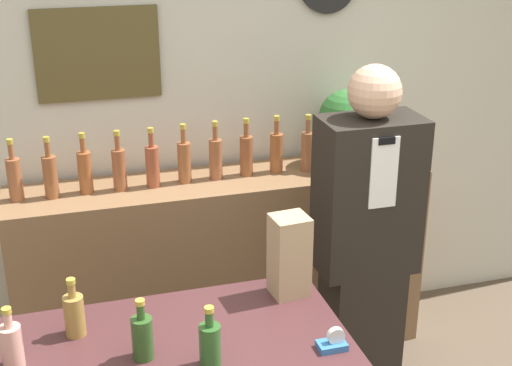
% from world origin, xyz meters
% --- Properties ---
extents(back_wall, '(5.20, 0.09, 2.70)m').
position_xyz_m(back_wall, '(-0.00, 2.00, 1.35)').
color(back_wall, beige).
rests_on(back_wall, ground_plane).
extents(back_shelf, '(2.07, 0.41, 0.99)m').
position_xyz_m(back_shelf, '(0.05, 1.73, 0.49)').
color(back_shelf, brown).
rests_on(back_shelf, ground_plane).
extents(shopkeeper, '(0.42, 0.26, 1.66)m').
position_xyz_m(shopkeeper, '(0.52, 1.08, 0.83)').
color(shopkeeper, black).
rests_on(shopkeeper, ground_plane).
extents(potted_plant, '(0.29, 0.29, 0.39)m').
position_xyz_m(potted_plant, '(0.71, 1.76, 1.21)').
color(potted_plant, '#4C3D2D').
rests_on(potted_plant, back_shelf).
extents(paper_bag, '(0.14, 0.13, 0.30)m').
position_xyz_m(paper_bag, '(0.03, 0.66, 1.11)').
color(paper_bag, tan).
rests_on(paper_bag, display_counter).
extents(tape_dispenser, '(0.09, 0.06, 0.07)m').
position_xyz_m(tape_dispenser, '(0.06, 0.31, 0.98)').
color(tape_dispenser, '#2D66A8').
rests_on(tape_dispenser, display_counter).
extents(counter_bottle_0, '(0.07, 0.07, 0.20)m').
position_xyz_m(counter_bottle_0, '(-0.90, 0.49, 1.03)').
color(counter_bottle_0, tan).
rests_on(counter_bottle_0, display_counter).
extents(counter_bottle_1, '(0.07, 0.07, 0.20)m').
position_xyz_m(counter_bottle_1, '(-0.71, 0.61, 1.03)').
color(counter_bottle_1, olive).
rests_on(counter_bottle_1, display_counter).
extents(counter_bottle_2, '(0.07, 0.07, 0.20)m').
position_xyz_m(counter_bottle_2, '(-0.52, 0.43, 1.03)').
color(counter_bottle_2, '#2B4C1F').
rests_on(counter_bottle_2, display_counter).
extents(counter_bottle_3, '(0.07, 0.07, 0.20)m').
position_xyz_m(counter_bottle_3, '(-0.33, 0.33, 1.03)').
color(counter_bottle_3, '#285221').
rests_on(counter_bottle_3, display_counter).
extents(shelf_bottle_0, '(0.07, 0.07, 0.29)m').
position_xyz_m(shelf_bottle_0, '(-0.90, 1.74, 1.10)').
color(shelf_bottle_0, brown).
rests_on(shelf_bottle_0, back_shelf).
extents(shelf_bottle_1, '(0.07, 0.07, 0.29)m').
position_xyz_m(shelf_bottle_1, '(-0.75, 1.73, 1.10)').
color(shelf_bottle_1, brown).
rests_on(shelf_bottle_1, back_shelf).
extents(shelf_bottle_2, '(0.07, 0.07, 0.29)m').
position_xyz_m(shelf_bottle_2, '(-0.59, 1.74, 1.10)').
color(shelf_bottle_2, brown).
rests_on(shelf_bottle_2, back_shelf).
extents(shelf_bottle_3, '(0.07, 0.07, 0.29)m').
position_xyz_m(shelf_bottle_3, '(-0.44, 1.73, 1.10)').
color(shelf_bottle_3, brown).
rests_on(shelf_bottle_3, back_shelf).
extents(shelf_bottle_4, '(0.07, 0.07, 0.29)m').
position_xyz_m(shelf_bottle_4, '(-0.28, 1.73, 1.10)').
color(shelf_bottle_4, brown).
rests_on(shelf_bottle_4, back_shelf).
extents(shelf_bottle_5, '(0.07, 0.07, 0.29)m').
position_xyz_m(shelf_bottle_5, '(-0.13, 1.74, 1.10)').
color(shelf_bottle_5, brown).
rests_on(shelf_bottle_5, back_shelf).
extents(shelf_bottle_6, '(0.07, 0.07, 0.29)m').
position_xyz_m(shelf_bottle_6, '(0.03, 1.75, 1.10)').
color(shelf_bottle_6, brown).
rests_on(shelf_bottle_6, back_shelf).
extents(shelf_bottle_7, '(0.07, 0.07, 0.29)m').
position_xyz_m(shelf_bottle_7, '(0.18, 1.75, 1.10)').
color(shelf_bottle_7, brown).
rests_on(shelf_bottle_7, back_shelf).
extents(shelf_bottle_8, '(0.07, 0.07, 0.29)m').
position_xyz_m(shelf_bottle_8, '(0.34, 1.75, 1.10)').
color(shelf_bottle_8, brown).
rests_on(shelf_bottle_8, back_shelf).
extents(shelf_bottle_9, '(0.07, 0.07, 0.29)m').
position_xyz_m(shelf_bottle_9, '(0.49, 1.73, 1.10)').
color(shelf_bottle_9, brown).
rests_on(shelf_bottle_9, back_shelf).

